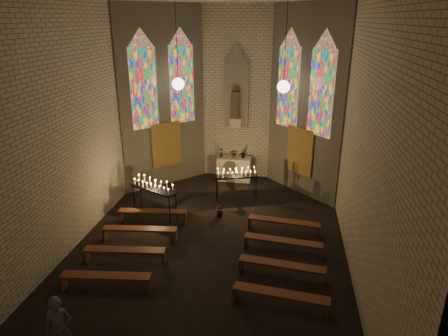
{
  "coord_description": "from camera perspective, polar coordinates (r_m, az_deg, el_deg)",
  "views": [
    {
      "loc": [
        2.09,
        -10.1,
        6.46
      ],
      "look_at": [
        0.29,
        0.99,
        2.22
      ],
      "focal_mm": 32.0,
      "sensor_mm": 36.0,
      "label": 1
    }
  ],
  "objects": [
    {
      "name": "visitor",
      "position": [
        9.06,
        -22.46,
        -20.51
      ],
      "size": [
        0.62,
        0.51,
        1.44
      ],
      "primitive_type": "imported",
      "rotation": [
        0.0,
        0.0,
        0.36
      ],
      "color": "#504E59",
      "rests_on": "ground"
    },
    {
      "name": "flower_vase_left",
      "position": [
        16.61,
        -0.43,
        2.24
      ],
      "size": [
        0.23,
        0.18,
        0.41
      ],
      "primitive_type": "imported",
      "rotation": [
        0.0,
        0.0,
        0.15
      ],
      "color": "#4C723F",
      "rests_on": "altar"
    },
    {
      "name": "altar",
      "position": [
        16.78,
        1.44,
        -0.12
      ],
      "size": [
        1.4,
        0.6,
        1.0
      ],
      "primitive_type": "cube",
      "color": "beige",
      "rests_on": "ground"
    },
    {
      "name": "flower_vase_right",
      "position": [
        16.54,
        2.83,
        2.19
      ],
      "size": [
        0.3,
        0.27,
        0.43
      ],
      "primitive_type": "imported",
      "rotation": [
        0.0,
        0.0,
        0.4
      ],
      "color": "#4C723F",
      "rests_on": "altar"
    },
    {
      "name": "pew_right_0",
      "position": [
        12.94,
        8.56,
        -7.73
      ],
      "size": [
        2.29,
        0.57,
        0.43
      ],
      "rotation": [
        0.0,
        0.0,
        -0.11
      ],
      "color": "#5D2E1A",
      "rests_on": "ground"
    },
    {
      "name": "pew_right_2",
      "position": [
        10.88,
        8.29,
        -13.7
      ],
      "size": [
        2.29,
        0.57,
        0.43
      ],
      "rotation": [
        0.0,
        0.0,
        -0.11
      ],
      "color": "#5D2E1A",
      "rests_on": "ground"
    },
    {
      "name": "pew_left_3",
      "position": [
        10.79,
        -16.49,
        -14.77
      ],
      "size": [
        2.29,
        0.57,
        0.43
      ],
      "rotation": [
        0.0,
        0.0,
        0.11
      ],
      "color": "#5D2E1A",
      "rests_on": "ground"
    },
    {
      "name": "room",
      "position": [
        13.9,
        0.38,
        9.3
      ],
      "size": [
        8.22,
        12.43,
        7.0
      ],
      "color": "beige",
      "rests_on": "ground"
    },
    {
      "name": "pew_left_2",
      "position": [
        11.69,
        -13.99,
        -11.51
      ],
      "size": [
        2.29,
        0.57,
        0.43
      ],
      "rotation": [
        0.0,
        0.0,
        0.11
      ],
      "color": "#5D2E1A",
      "rests_on": "ground"
    },
    {
      "name": "pew_left_1",
      "position": [
        12.63,
        -11.91,
        -8.71
      ],
      "size": [
        2.29,
        0.57,
        0.43
      ],
      "rotation": [
        0.0,
        0.0,
        0.11
      ],
      "color": "#5D2E1A",
      "rests_on": "ground"
    },
    {
      "name": "aisle_flower_pot",
      "position": [
        13.82,
        -0.65,
        -6.18
      ],
      "size": [
        0.25,
        0.25,
        0.43
      ],
      "primitive_type": "imported",
      "rotation": [
        0.0,
        0.0,
        -0.06
      ],
      "color": "#4C723F",
      "rests_on": "ground"
    },
    {
      "name": "pew_right_1",
      "position": [
        11.89,
        8.44,
        -10.46
      ],
      "size": [
        2.29,
        0.57,
        0.43
      ],
      "rotation": [
        0.0,
        0.0,
        -0.11
      ],
      "color": "#5D2E1A",
      "rests_on": "ground"
    },
    {
      "name": "pew_right_3",
      "position": [
        9.91,
        8.11,
        -17.6
      ],
      "size": [
        2.29,
        0.57,
        0.43
      ],
      "rotation": [
        0.0,
        0.0,
        -0.11
      ],
      "color": "#5D2E1A",
      "rests_on": "ground"
    },
    {
      "name": "votive_stand_right",
      "position": [
        14.85,
        1.79,
        -0.92
      ],
      "size": [
        1.62,
        0.82,
        1.16
      ],
      "rotation": [
        0.0,
        0.0,
        0.3
      ],
      "color": "black",
      "rests_on": "ground"
    },
    {
      "name": "votive_stand_left",
      "position": [
        13.71,
        -10.04,
        -2.62
      ],
      "size": [
        1.78,
        1.12,
        1.3
      ],
      "rotation": [
        0.0,
        0.0,
        -0.43
      ],
      "color": "black",
      "rests_on": "ground"
    },
    {
      "name": "flower_vase_center",
      "position": [
        16.52,
        1.49,
        2.09
      ],
      "size": [
        0.37,
        0.33,
        0.39
      ],
      "primitive_type": "imported",
      "rotation": [
        0.0,
        0.0,
        0.09
      ],
      "color": "#4C723F",
      "rests_on": "altar"
    },
    {
      "name": "floor",
      "position": [
        12.17,
        -2.15,
        -11.4
      ],
      "size": [
        12.0,
        12.0,
        0.0
      ],
      "primitive_type": "plane",
      "color": "black",
      "rests_on": "ground"
    },
    {
      "name": "pew_left_0",
      "position": [
        13.62,
        -10.15,
        -6.3
      ],
      "size": [
        2.29,
        0.57,
        0.43
      ],
      "rotation": [
        0.0,
        0.0,
        0.11
      ],
      "color": "#5D2E1A",
      "rests_on": "ground"
    }
  ]
}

